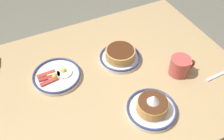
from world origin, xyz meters
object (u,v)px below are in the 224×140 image
(fork_near, at_px, (221,74))
(plate_far_companion, at_px, (152,107))
(plate_center_pancakes, at_px, (120,56))
(coffee_mug, at_px, (180,66))
(plate_near_main, at_px, (57,76))

(fork_near, bearing_deg, plate_far_companion, 4.70)
(plate_center_pancakes, height_order, fork_near, plate_center_pancakes)
(plate_center_pancakes, relative_size, fork_near, 1.13)
(plate_far_companion, bearing_deg, coffee_mug, -150.73)
(plate_far_companion, xyz_separation_m, fork_near, (-0.41, -0.03, -0.02))
(plate_center_pancakes, height_order, plate_far_companion, plate_far_companion)
(plate_center_pancakes, distance_m, fork_near, 0.48)
(plate_far_companion, xyz_separation_m, coffee_mug, (-0.23, -0.13, 0.02))
(plate_near_main, height_order, plate_center_pancakes, plate_center_pancakes)
(plate_near_main, bearing_deg, plate_far_companion, 130.18)
(plate_center_pancakes, bearing_deg, plate_far_companion, 85.93)
(plate_near_main, distance_m, plate_far_companion, 0.46)
(plate_far_companion, relative_size, coffee_mug, 1.72)
(fork_near, bearing_deg, plate_near_main, -24.23)
(plate_center_pancakes, bearing_deg, fork_near, 142.31)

